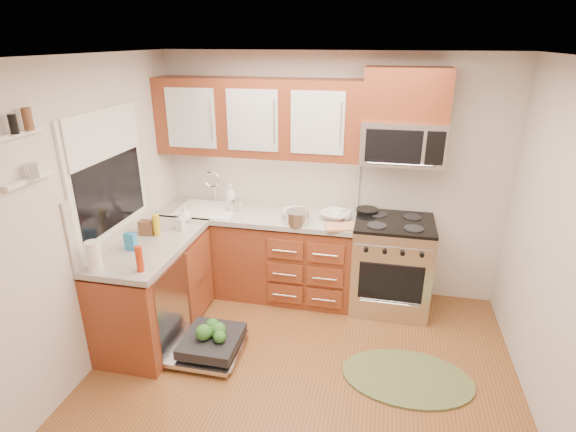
% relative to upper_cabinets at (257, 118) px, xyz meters
% --- Properties ---
extents(floor, '(3.50, 3.50, 0.00)m').
position_rel_upper_cabinets_xyz_m(floor, '(0.73, -1.57, -1.88)').
color(floor, brown).
rests_on(floor, ground).
extents(ceiling, '(3.50, 3.50, 0.00)m').
position_rel_upper_cabinets_xyz_m(ceiling, '(0.73, -1.57, 0.62)').
color(ceiling, white).
rests_on(ceiling, ground).
extents(wall_back, '(3.50, 0.04, 2.50)m').
position_rel_upper_cabinets_xyz_m(wall_back, '(0.73, 0.18, -0.62)').
color(wall_back, beige).
rests_on(wall_back, ground).
extents(wall_left, '(0.04, 3.50, 2.50)m').
position_rel_upper_cabinets_xyz_m(wall_left, '(-1.02, -1.57, -0.62)').
color(wall_left, beige).
rests_on(wall_left, ground).
extents(base_cabinet_back, '(2.05, 0.60, 0.85)m').
position_rel_upper_cabinets_xyz_m(base_cabinet_back, '(0.00, -0.12, -1.45)').
color(base_cabinet_back, maroon).
rests_on(base_cabinet_back, ground).
extents(base_cabinet_left, '(0.60, 1.25, 0.85)m').
position_rel_upper_cabinets_xyz_m(base_cabinet_left, '(-0.72, -1.05, -1.45)').
color(base_cabinet_left, maroon).
rests_on(base_cabinet_left, ground).
extents(countertop_back, '(2.07, 0.64, 0.05)m').
position_rel_upper_cabinets_xyz_m(countertop_back, '(0.00, -0.14, -0.97)').
color(countertop_back, '#A8A299').
rests_on(countertop_back, base_cabinet_back).
extents(countertop_left, '(0.64, 1.27, 0.05)m').
position_rel_upper_cabinets_xyz_m(countertop_left, '(-0.71, -1.05, -0.97)').
color(countertop_left, '#A8A299').
rests_on(countertop_left, base_cabinet_left).
extents(backsplash_back, '(2.05, 0.02, 0.57)m').
position_rel_upper_cabinets_xyz_m(backsplash_back, '(0.00, 0.16, -0.67)').
color(backsplash_back, beige).
rests_on(backsplash_back, ground).
extents(backsplash_left, '(0.02, 1.25, 0.57)m').
position_rel_upper_cabinets_xyz_m(backsplash_left, '(-1.01, -1.05, -0.67)').
color(backsplash_left, beige).
rests_on(backsplash_left, ground).
extents(upper_cabinets, '(2.05, 0.35, 0.75)m').
position_rel_upper_cabinets_xyz_m(upper_cabinets, '(0.00, 0.00, 0.00)').
color(upper_cabinets, maroon).
rests_on(upper_cabinets, ground).
extents(cabinet_over_mw, '(0.76, 0.35, 0.47)m').
position_rel_upper_cabinets_xyz_m(cabinet_over_mw, '(1.41, 0.00, 0.26)').
color(cabinet_over_mw, maroon).
rests_on(cabinet_over_mw, ground).
extents(range, '(0.76, 0.64, 0.95)m').
position_rel_upper_cabinets_xyz_m(range, '(1.41, -0.15, -1.40)').
color(range, silver).
rests_on(range, ground).
extents(microwave, '(0.76, 0.38, 0.40)m').
position_rel_upper_cabinets_xyz_m(microwave, '(1.41, -0.02, -0.18)').
color(microwave, silver).
rests_on(microwave, ground).
extents(sink, '(0.62, 0.50, 0.26)m').
position_rel_upper_cabinets_xyz_m(sink, '(-0.52, -0.16, -1.07)').
color(sink, white).
rests_on(sink, ground).
extents(dishwasher, '(0.70, 0.60, 0.20)m').
position_rel_upper_cabinets_xyz_m(dishwasher, '(-0.13, -1.27, -1.77)').
color(dishwasher, silver).
rests_on(dishwasher, ground).
extents(window, '(0.03, 1.05, 1.05)m').
position_rel_upper_cabinets_xyz_m(window, '(-1.01, -1.07, -0.32)').
color(window, white).
rests_on(window, ground).
extents(window_blind, '(0.02, 0.96, 0.40)m').
position_rel_upper_cabinets_xyz_m(window_blind, '(-0.98, -1.07, 0.00)').
color(window_blind, white).
rests_on(window_blind, ground).
extents(shelf_upper, '(0.04, 0.40, 0.03)m').
position_rel_upper_cabinets_xyz_m(shelf_upper, '(-0.99, -1.92, 0.17)').
color(shelf_upper, white).
rests_on(shelf_upper, ground).
extents(shelf_lower, '(0.04, 0.40, 0.03)m').
position_rel_upper_cabinets_xyz_m(shelf_lower, '(-0.99, -1.92, -0.12)').
color(shelf_lower, white).
rests_on(shelf_lower, ground).
extents(rug, '(1.20, 0.92, 0.02)m').
position_rel_upper_cabinets_xyz_m(rug, '(1.58, -1.23, -1.86)').
color(rug, '#626B3D').
rests_on(rug, ground).
extents(skillet, '(0.27, 0.27, 0.04)m').
position_rel_upper_cabinets_xyz_m(skillet, '(1.12, 0.03, -0.90)').
color(skillet, black).
rests_on(skillet, range).
extents(stock_pot, '(0.30, 0.30, 0.13)m').
position_rel_upper_cabinets_xyz_m(stock_pot, '(0.48, -0.35, -0.88)').
color(stock_pot, silver).
rests_on(stock_pot, countertop_back).
extents(cutting_board, '(0.35, 0.28, 0.02)m').
position_rel_upper_cabinets_xyz_m(cutting_board, '(0.91, -0.35, -0.94)').
color(cutting_board, tan).
rests_on(cutting_board, countertop_back).
extents(canister, '(0.09, 0.09, 0.14)m').
position_rel_upper_cabinets_xyz_m(canister, '(-0.23, -0.16, -0.88)').
color(canister, silver).
rests_on(canister, countertop_back).
extents(paper_towel_roll, '(0.11, 0.11, 0.24)m').
position_rel_upper_cabinets_xyz_m(paper_towel_roll, '(-0.88, -1.59, -0.83)').
color(paper_towel_roll, white).
rests_on(paper_towel_roll, countertop_left).
extents(mustard_bottle, '(0.08, 0.08, 0.20)m').
position_rel_upper_cabinets_xyz_m(mustard_bottle, '(-0.72, -0.89, -0.85)').
color(mustard_bottle, gold).
rests_on(mustard_bottle, countertop_left).
extents(red_bottle, '(0.07, 0.07, 0.21)m').
position_rel_upper_cabinets_xyz_m(red_bottle, '(-0.52, -1.54, -0.85)').
color(red_bottle, '#B72D0F').
rests_on(red_bottle, countertop_left).
extents(wooden_box, '(0.14, 0.10, 0.13)m').
position_rel_upper_cabinets_xyz_m(wooden_box, '(-0.82, -0.88, -0.88)').
color(wooden_box, brown).
rests_on(wooden_box, countertop_left).
extents(blue_carton, '(0.10, 0.06, 0.15)m').
position_rel_upper_cabinets_xyz_m(blue_carton, '(-0.80, -1.21, -0.88)').
color(blue_carton, teal).
rests_on(blue_carton, countertop_left).
extents(bowl_a, '(0.36, 0.36, 0.07)m').
position_rel_upper_cabinets_xyz_m(bowl_a, '(0.82, -0.13, -0.91)').
color(bowl_a, '#999999').
rests_on(bowl_a, countertop_back).
extents(bowl_b, '(0.32, 0.32, 0.08)m').
position_rel_upper_cabinets_xyz_m(bowl_b, '(0.42, -0.19, -0.91)').
color(bowl_b, '#999999').
rests_on(bowl_b, countertop_back).
extents(cup, '(0.14, 0.14, 0.10)m').
position_rel_upper_cabinets_xyz_m(cup, '(0.93, -0.16, -0.90)').
color(cup, '#999999').
rests_on(cup, countertop_back).
extents(soap_bottle_a, '(0.11, 0.12, 0.28)m').
position_rel_upper_cabinets_xyz_m(soap_bottle_a, '(-0.27, -0.12, -0.81)').
color(soap_bottle_a, '#999999').
rests_on(soap_bottle_a, countertop_back).
extents(soap_bottle_b, '(0.09, 0.09, 0.17)m').
position_rel_upper_cabinets_xyz_m(soap_bottle_b, '(-0.57, -0.72, -0.87)').
color(soap_bottle_b, '#999999').
rests_on(soap_bottle_b, countertop_left).
extents(soap_bottle_c, '(0.14, 0.14, 0.16)m').
position_rel_upper_cabinets_xyz_m(soap_bottle_c, '(-0.61, -0.54, -0.87)').
color(soap_bottle_c, '#999999').
rests_on(soap_bottle_c, countertop_left).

